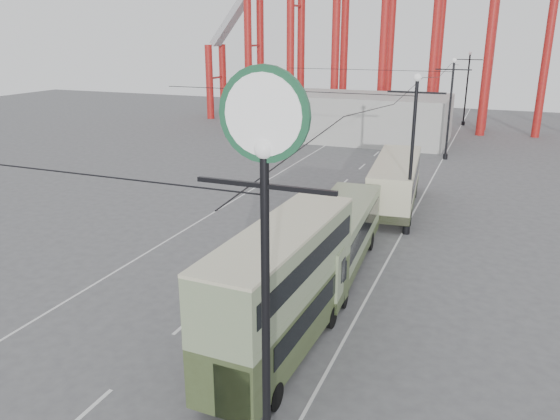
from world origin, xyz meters
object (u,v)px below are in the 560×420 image
at_px(lamp_post_near, 265,206).
at_px(pedestrian, 282,244).
at_px(single_decker_green, 337,238).
at_px(single_decker_cream, 395,181).
at_px(double_decker_bus, 282,286).

relative_size(lamp_post_near, pedestrian, 6.29).
xyz_separation_m(single_decker_green, single_decker_cream, (0.70, 11.55, 0.12)).
bearing_deg(lamp_post_near, single_decker_green, 99.35).
bearing_deg(lamp_post_near, single_decker_cream, 93.65).
relative_size(single_decker_green, single_decker_cream, 1.02).
bearing_deg(single_decker_cream, pedestrian, -114.04).
xyz_separation_m(double_decker_bus, single_decker_cream, (0.46, 19.57, -0.89)).
height_order(single_decker_green, pedestrian, single_decker_green).
bearing_deg(lamp_post_near, pedestrian, 110.36).
xyz_separation_m(lamp_post_near, single_decker_green, (-2.35, 14.28, -6.10)).
bearing_deg(pedestrian, single_decker_green, 167.12).
xyz_separation_m(single_decker_green, pedestrian, (-3.05, 0.28, -0.90)).
xyz_separation_m(single_decker_cream, pedestrian, (-3.75, -11.27, -1.02)).
bearing_deg(lamp_post_near, double_decker_bus, 108.62).
bearing_deg(pedestrian, single_decker_cream, -116.10).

